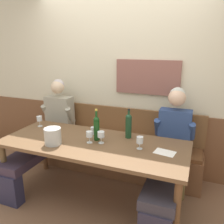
% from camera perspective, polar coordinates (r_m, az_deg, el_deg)
% --- Properties ---
extents(ground_plane, '(6.80, 6.80, 0.02)m').
position_cam_1_polar(ground_plane, '(2.96, -5.59, -21.93)').
color(ground_plane, brown).
rests_on(ground_plane, ground).
extents(room_wall_back, '(6.80, 0.12, 2.80)m').
position_cam_1_polar(room_wall_back, '(3.35, 2.31, 9.14)').
color(room_wall_back, beige).
rests_on(room_wall_back, ground).
extents(wood_wainscot_panel, '(6.80, 0.03, 0.91)m').
position_cam_1_polar(wood_wainscot_panel, '(3.55, 1.79, -6.27)').
color(wood_wainscot_panel, brown).
rests_on(wood_wainscot_panel, ground).
extents(wall_bench, '(2.43, 0.42, 0.94)m').
position_cam_1_polar(wall_bench, '(3.44, 0.57, -10.21)').
color(wall_bench, brown).
rests_on(wall_bench, ground).
extents(dining_table, '(2.13, 0.88, 0.75)m').
position_cam_1_polar(dining_table, '(2.70, -4.67, -8.89)').
color(dining_table, brown).
rests_on(dining_table, ground).
extents(person_left_seat, '(0.51, 1.29, 1.33)m').
position_cam_1_polar(person_left_seat, '(3.41, -15.91, -4.69)').
color(person_left_seat, '#272640').
rests_on(person_left_seat, ground).
extents(person_center_right_seat, '(0.50, 1.30, 1.32)m').
position_cam_1_polar(person_center_right_seat, '(2.78, 14.07, -9.35)').
color(person_center_right_seat, '#2E2A3D').
rests_on(person_center_right_seat, ground).
extents(ice_bucket, '(0.18, 0.18, 0.19)m').
position_cam_1_polar(ice_bucket, '(2.66, -14.40, -5.80)').
color(ice_bucket, '#B9BDB9').
rests_on(ice_bucket, dining_table).
extents(wine_bottle_clear_water, '(0.07, 0.07, 0.36)m').
position_cam_1_polar(wine_bottle_clear_water, '(2.73, 4.10, -3.23)').
color(wine_bottle_clear_water, '#1A3E23').
rests_on(wine_bottle_clear_water, dining_table).
extents(wine_bottle_amber_mid, '(0.07, 0.07, 0.37)m').
position_cam_1_polar(wine_bottle_amber_mid, '(2.68, -3.83, -3.74)').
color(wine_bottle_amber_mid, '#174419').
rests_on(wine_bottle_amber_mid, dining_table).
extents(wine_glass_by_bottle, '(0.07, 0.07, 0.13)m').
position_cam_1_polar(wine_glass_by_bottle, '(2.62, -5.62, -5.56)').
color(wine_glass_by_bottle, silver).
rests_on(wine_glass_by_bottle, dining_table).
extents(wine_glass_right_end, '(0.07, 0.07, 0.14)m').
position_cam_1_polar(wine_glass_right_end, '(2.48, 6.88, -7.02)').
color(wine_glass_right_end, silver).
rests_on(wine_glass_right_end, dining_table).
extents(wine_glass_center_rear, '(0.07, 0.07, 0.14)m').
position_cam_1_polar(wine_glass_center_rear, '(3.27, -17.46, -1.69)').
color(wine_glass_center_rear, silver).
rests_on(wine_glass_center_rear, dining_table).
extents(wine_glass_near_bucket, '(0.08, 0.08, 0.14)m').
position_cam_1_polar(wine_glass_near_bucket, '(2.60, -2.72, -5.68)').
color(wine_glass_near_bucket, silver).
rests_on(wine_glass_near_bucket, dining_table).
extents(water_tumbler_left, '(0.06, 0.06, 0.09)m').
position_cam_1_polar(water_tumbler_left, '(2.88, -4.72, -4.58)').
color(water_tumbler_left, silver).
rests_on(water_tumbler_left, dining_table).
extents(tasting_sheet_left_guest, '(0.23, 0.18, 0.00)m').
position_cam_1_polar(tasting_sheet_left_guest, '(2.48, 12.88, -9.69)').
color(tasting_sheet_left_guest, white).
rests_on(tasting_sheet_left_guest, dining_table).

